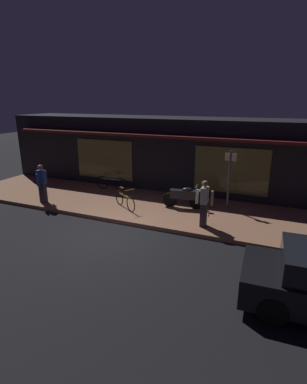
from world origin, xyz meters
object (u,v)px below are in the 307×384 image
at_px(bicycle_parked, 125,200).
at_px(person_bystander, 204,203).
at_px(sign_post, 229,177).
at_px(motorcycle, 184,196).
at_px(person_photographer, 42,183).
at_px(bicycle_extra, 111,183).

height_order(bicycle_parked, person_bystander, person_bystander).
relative_size(bicycle_parked, sign_post, 0.58).
height_order(motorcycle, bicycle_parked, motorcycle).
bearing_deg(bicycle_parked, motorcycle, 24.63).
xyz_separation_m(bicycle_parked, person_photographer, (-3.62, -0.72, 0.52)).
xyz_separation_m(motorcycle, person_bystander, (1.19, -1.52, 0.38)).
height_order(bicycle_extra, sign_post, sign_post).
relative_size(bicycle_parked, person_bystander, 0.84).
height_order(person_bystander, sign_post, sign_post).
xyz_separation_m(person_photographer, person_bystander, (7.04, 0.21, 0.00)).
bearing_deg(bicycle_parked, person_bystander, -8.40).
distance_m(bicycle_parked, sign_post, 4.32).
xyz_separation_m(bicycle_extra, person_bystander, (5.28, -2.57, 0.52)).
xyz_separation_m(bicycle_parked, bicycle_extra, (-1.87, 2.06, 0.00)).
height_order(motorcycle, bicycle_extra, motorcycle).
bearing_deg(motorcycle, bicycle_parked, -155.37).
bearing_deg(bicycle_extra, person_photographer, -122.30).
bearing_deg(person_photographer, bicycle_parked, 11.17).
xyz_separation_m(person_bystander, sign_post, (0.47, 2.11, 0.48)).
relative_size(bicycle_parked, bicycle_extra, 0.84).
distance_m(bicycle_extra, person_bystander, 5.89).
distance_m(person_photographer, person_bystander, 7.04).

